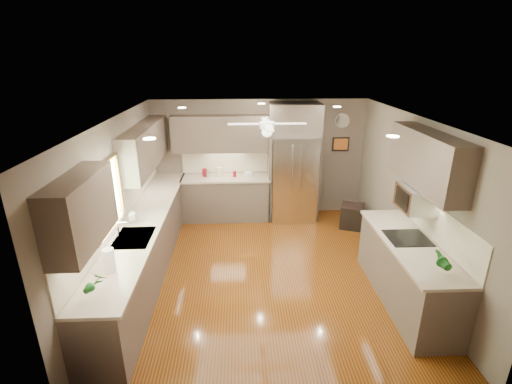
{
  "coord_description": "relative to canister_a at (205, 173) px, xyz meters",
  "views": [
    {
      "loc": [
        -0.42,
        -5.23,
        3.36
      ],
      "look_at": [
        -0.15,
        0.6,
        1.18
      ],
      "focal_mm": 26.0,
      "sensor_mm": 36.0,
      "label": 1
    }
  ],
  "objects": [
    {
      "name": "ceiling",
      "position": [
        1.16,
        -2.26,
        1.48
      ],
      "size": [
        5.0,
        5.0,
        0.0
      ],
      "primitive_type": "plane",
      "rotation": [
        3.14,
        0.0,
        0.0
      ],
      "color": "white",
      "rests_on": "ground"
    },
    {
      "name": "bowl",
      "position": [
        0.93,
        -0.08,
        -0.06
      ],
      "size": [
        0.21,
        0.21,
        0.05
      ],
      "primitive_type": "imported",
      "rotation": [
        0.0,
        0.0,
        0.05
      ],
      "color": "beige",
      "rests_on": "back_run"
    },
    {
      "name": "sink",
      "position": [
        -0.77,
        -2.76,
        -0.11
      ],
      "size": [
        0.5,
        0.7,
        0.32
      ],
      "color": "silver",
      "rests_on": "left_run"
    },
    {
      "name": "wall_left",
      "position": [
        -1.09,
        -2.26,
        0.23
      ],
      "size": [
        0.0,
        5.0,
        5.0
      ],
      "primitive_type": "plane",
      "rotation": [
        1.57,
        0.0,
        1.57
      ],
      "color": "#665A4E",
      "rests_on": "ground"
    },
    {
      "name": "stool",
      "position": [
        3.03,
        -0.63,
        -0.78
      ],
      "size": [
        0.58,
        0.58,
        0.5
      ],
      "color": "black",
      "rests_on": "ground"
    },
    {
      "name": "back_run",
      "position": [
        0.44,
        -0.06,
        -0.54
      ],
      "size": [
        1.85,
        0.65,
        1.45
      ],
      "color": "#4F4039",
      "rests_on": "ground"
    },
    {
      "name": "wall_right",
      "position": [
        3.41,
        -2.26,
        0.23
      ],
      "size": [
        0.0,
        5.0,
        5.0
      ],
      "primitive_type": "plane",
      "rotation": [
        1.57,
        0.0,
        -1.57
      ],
      "color": "#665A4E",
      "rests_on": "ground"
    },
    {
      "name": "paper_towel",
      "position": [
        -0.81,
        -3.63,
        0.06
      ],
      "size": [
        0.13,
        0.13,
        0.33
      ],
      "color": "white",
      "rests_on": "left_run"
    },
    {
      "name": "uppers",
      "position": [
        0.42,
        -1.55,
        0.85
      ],
      "size": [
        4.5,
        4.7,
        0.95
      ],
      "color": "#4F4039",
      "rests_on": "wall_left"
    },
    {
      "name": "refrigerator",
      "position": [
        1.86,
        -0.1,
        0.17
      ],
      "size": [
        1.06,
        0.75,
        2.45
      ],
      "color": "silver",
      "rests_on": "ground"
    },
    {
      "name": "canister_c",
      "position": [
        0.31,
        -0.0,
        0.01
      ],
      "size": [
        0.15,
        0.15,
        0.2
      ],
      "primitive_type": "cylinder",
      "rotation": [
        0.0,
        0.0,
        0.31
      ],
      "color": "beige",
      "rests_on": "back_run"
    },
    {
      "name": "soap_bottle",
      "position": [
        -0.91,
        -2.24,
        0.02
      ],
      "size": [
        0.11,
        0.12,
        0.21
      ],
      "primitive_type": "imported",
      "rotation": [
        0.0,
        0.0,
        0.24
      ],
      "color": "white",
      "rests_on": "left_run"
    },
    {
      "name": "canister_b",
      "position": [
        0.08,
        -0.05,
        -0.01
      ],
      "size": [
        0.1,
        0.1,
        0.13
      ],
      "primitive_type": "cylinder",
      "rotation": [
        0.0,
        0.0,
        -0.16
      ],
      "color": "silver",
      "rests_on": "back_run"
    },
    {
      "name": "recessed_lights",
      "position": [
        1.12,
        -1.86,
        1.47
      ],
      "size": [
        2.84,
        3.14,
        0.01
      ],
      "color": "white",
      "rests_on": "ceiling"
    },
    {
      "name": "left_run",
      "position": [
        -0.79,
        -2.11,
        -0.54
      ],
      "size": [
        0.65,
        4.7,
        1.45
      ],
      "color": "#4F4039",
      "rests_on": "ground"
    },
    {
      "name": "ceiling_fan",
      "position": [
        1.16,
        -1.96,
        1.31
      ],
      "size": [
        1.18,
        1.18,
        0.32
      ],
      "color": "white",
      "rests_on": "ceiling"
    },
    {
      "name": "canister_a",
      "position": [
        0.0,
        0.0,
        0.0
      ],
      "size": [
        0.12,
        0.12,
        0.17
      ],
      "primitive_type": "cylinder",
      "rotation": [
        0.0,
        0.0,
        -0.16
      ],
      "color": "maroon",
      "rests_on": "back_run"
    },
    {
      "name": "right_run",
      "position": [
        3.09,
        -3.06,
        -0.54
      ],
      "size": [
        0.7,
        2.2,
        1.45
      ],
      "color": "#4F4039",
      "rests_on": "ground"
    },
    {
      "name": "potted_plant_left",
      "position": [
        -0.79,
        -4.1,
        0.08
      ],
      "size": [
        0.2,
        0.16,
        0.33
      ],
      "primitive_type": "imported",
      "rotation": [
        0.0,
        0.0,
        -0.27
      ],
      "color": "#1C621F",
      "rests_on": "left_run"
    },
    {
      "name": "wall_front",
      "position": [
        1.16,
        -4.76,
        0.23
      ],
      "size": [
        4.5,
        0.0,
        4.5
      ],
      "primitive_type": "plane",
      "rotation": [
        -1.57,
        0.0,
        0.0
      ],
      "color": "#665A4E",
      "rests_on": "ground"
    },
    {
      "name": "framed_print",
      "position": [
        2.91,
        0.22,
        0.53
      ],
      "size": [
        0.36,
        0.03,
        0.3
      ],
      "color": "black",
      "rests_on": "wall_back"
    },
    {
      "name": "potted_plant_right",
      "position": [
        3.08,
        -3.82,
        0.08
      ],
      "size": [
        0.19,
        0.15,
        0.32
      ],
      "primitive_type": "imported",
      "rotation": [
        0.0,
        0.0,
        0.08
      ],
      "color": "#1C621F",
      "rests_on": "right_run"
    },
    {
      "name": "wall_back",
      "position": [
        1.16,
        0.24,
        0.23
      ],
      "size": [
        4.5,
        0.0,
        4.5
      ],
      "primitive_type": "plane",
      "rotation": [
        1.57,
        0.0,
        0.0
      ],
      "color": "#665A4E",
      "rests_on": "ground"
    },
    {
      "name": "wall_clock",
      "position": [
        2.91,
        0.22,
        1.03
      ],
      "size": [
        0.3,
        0.03,
        0.3
      ],
      "color": "white",
      "rests_on": "wall_back"
    },
    {
      "name": "microwave",
      "position": [
        3.19,
        -2.81,
        0.46
      ],
      "size": [
        0.43,
        0.55,
        0.34
      ],
      "color": "silver",
      "rests_on": "wall_right"
    },
    {
      "name": "window",
      "position": [
        -1.06,
        -2.76,
        0.53
      ],
      "size": [
        0.05,
        1.12,
        0.92
      ],
      "color": "#BFF2B2",
      "rests_on": "wall_left"
    },
    {
      "name": "canister_d",
      "position": [
        0.63,
        -0.06,
        -0.02
      ],
      "size": [
        0.08,
        0.08,
        0.12
      ],
      "primitive_type": "cylinder",
      "rotation": [
        0.0,
        0.0,
        0.08
      ],
      "color": "maroon",
      "rests_on": "back_run"
    },
    {
      "name": "floor",
      "position": [
        1.16,
        -2.26,
        -1.02
      ],
      "size": [
        5.0,
        5.0,
        0.0
      ],
      "primitive_type": "plane",
      "color": "#4A1F09",
      "rests_on": "ground"
    }
  ]
}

